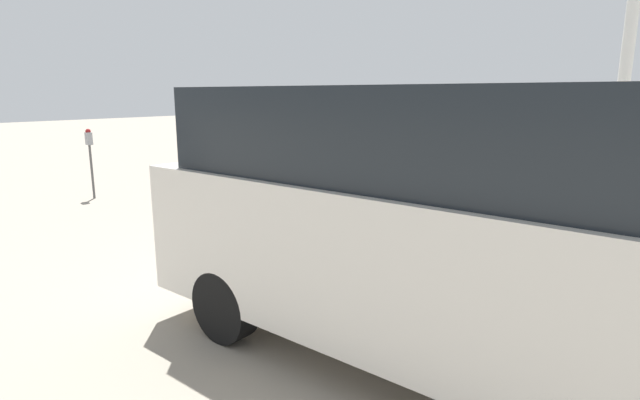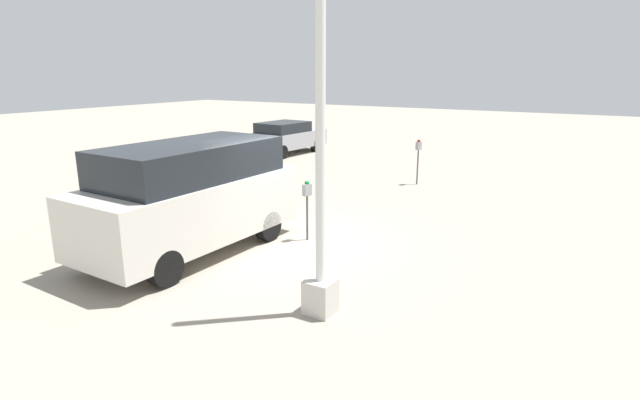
% 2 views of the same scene
% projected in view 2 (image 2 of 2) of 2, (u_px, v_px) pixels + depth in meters
% --- Properties ---
extents(ground_plane, '(80.00, 80.00, 0.00)m').
position_uv_depth(ground_plane, '(286.00, 241.00, 11.14)').
color(ground_plane, gray).
extents(parking_meter_near, '(0.22, 0.16, 1.36)m').
position_uv_depth(parking_meter_near, '(307.00, 196.00, 10.98)').
color(parking_meter_near, '#4C4C4C').
rests_on(parking_meter_near, ground).
extents(parking_meter_far, '(0.22, 0.16, 1.50)m').
position_uv_depth(parking_meter_far, '(418.00, 151.00, 16.41)').
color(parking_meter_far, '#4C4C4C').
rests_on(parking_meter_far, ground).
extents(lamp_post, '(0.44, 0.44, 5.61)m').
position_uv_depth(lamp_post, '(320.00, 209.00, 7.43)').
color(lamp_post, beige).
rests_on(lamp_post, ground).
extents(parked_van, '(4.75, 2.15, 2.28)m').
position_uv_depth(parked_van, '(190.00, 195.00, 10.20)').
color(parked_van, beige).
rests_on(parked_van, ground).
extents(car_distant, '(4.11, 2.08, 1.45)m').
position_uv_depth(car_distant, '(285.00, 137.00, 22.62)').
color(car_distant, '#9E9EA3').
rests_on(car_distant, ground).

